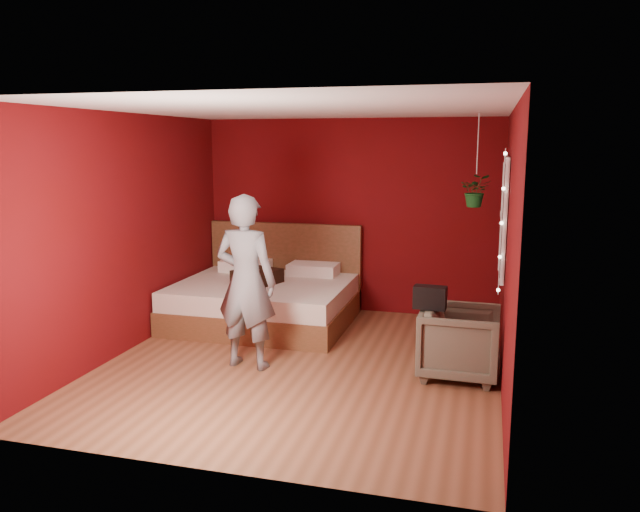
{
  "coord_description": "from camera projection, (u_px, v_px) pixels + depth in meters",
  "views": [
    {
      "loc": [
        1.81,
        -5.95,
        2.27
      ],
      "look_at": [
        0.08,
        0.4,
        1.08
      ],
      "focal_mm": 35.0,
      "sensor_mm": 36.0,
      "label": 1
    }
  ],
  "objects": [
    {
      "name": "fairy_lights",
      "position": [
        502.0,
        223.0,
        6.11
      ],
      "size": [
        0.04,
        0.04,
        1.45
      ],
      "color": "silver",
      "rests_on": "room_walls"
    },
    {
      "name": "armchair",
      "position": [
        460.0,
        342.0,
        6.1
      ],
      "size": [
        0.79,
        0.77,
        0.7
      ],
      "primitive_type": "imported",
      "rotation": [
        0.0,
        0.0,
        1.55
      ],
      "color": "#6C6A55",
      "rests_on": "ground"
    },
    {
      "name": "hanging_plant",
      "position": [
        476.0,
        191.0,
        7.02
      ],
      "size": [
        0.34,
        0.3,
        1.04
      ],
      "color": "silver",
      "rests_on": "room_walls"
    },
    {
      "name": "bed",
      "position": [
        266.0,
        298.0,
        8.02
      ],
      "size": [
        2.16,
        1.83,
        1.19
      ],
      "color": "brown",
      "rests_on": "ground"
    },
    {
      "name": "window",
      "position": [
        503.0,
        217.0,
        6.6
      ],
      "size": [
        0.05,
        0.97,
        1.27
      ],
      "color": "white",
      "rests_on": "room_walls"
    },
    {
      "name": "handbag",
      "position": [
        430.0,
        297.0,
        5.99
      ],
      "size": [
        0.32,
        0.18,
        0.22
      ],
      "primitive_type": "cube",
      "rotation": [
        0.0,
        0.0,
        -0.08
      ],
      "color": "black",
      "rests_on": "armchair"
    },
    {
      "name": "person",
      "position": [
        246.0,
        282.0,
        6.29
      ],
      "size": [
        0.69,
        0.49,
        1.78
      ],
      "primitive_type": "imported",
      "rotation": [
        0.0,
        0.0,
        3.05
      ],
      "color": "slate",
      "rests_on": "ground"
    },
    {
      "name": "floor",
      "position": [
        302.0,
        363.0,
        6.52
      ],
      "size": [
        4.5,
        4.5,
        0.0
      ],
      "primitive_type": "plane",
      "color": "brown",
      "rests_on": "ground"
    },
    {
      "name": "throw_pillow",
      "position": [
        257.0,
        276.0,
        7.83
      ],
      "size": [
        0.62,
        0.62,
        0.17
      ],
      "primitive_type": "cube",
      "rotation": [
        0.0,
        0.0,
        -0.34
      ],
      "color": "black",
      "rests_on": "bed"
    },
    {
      "name": "room_walls",
      "position": [
        301.0,
        203.0,
        6.23
      ],
      "size": [
        4.04,
        4.54,
        2.62
      ],
      "color": "#56090D",
      "rests_on": "ground"
    }
  ]
}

